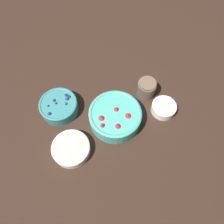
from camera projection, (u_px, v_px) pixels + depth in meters
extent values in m
plane|color=black|center=(99.00, 122.00, 1.01)|extent=(4.00, 4.00, 0.00)
cylinder|color=#47AD9E|center=(115.00, 117.00, 0.99)|extent=(0.23, 0.23, 0.07)
torus|color=#47AD9E|center=(115.00, 113.00, 0.96)|extent=(0.23, 0.23, 0.02)
cylinder|color=red|center=(115.00, 115.00, 0.97)|extent=(0.19, 0.19, 0.02)
cone|color=red|center=(116.00, 108.00, 0.95)|extent=(0.03, 0.03, 0.03)
cone|color=red|center=(128.00, 115.00, 0.94)|extent=(0.04, 0.04, 0.02)
cone|color=red|center=(118.00, 126.00, 0.92)|extent=(0.03, 0.03, 0.02)
cone|color=red|center=(102.00, 117.00, 0.94)|extent=(0.05, 0.05, 0.02)
cone|color=red|center=(102.00, 125.00, 0.92)|extent=(0.03, 0.03, 0.03)
cylinder|color=teal|center=(59.00, 107.00, 1.02)|extent=(0.17, 0.17, 0.06)
torus|color=teal|center=(58.00, 104.00, 1.00)|extent=(0.17, 0.17, 0.01)
cylinder|color=#23284C|center=(58.00, 105.00, 1.00)|extent=(0.14, 0.14, 0.02)
sphere|color=#23284C|center=(56.00, 103.00, 0.99)|extent=(0.01, 0.01, 0.01)
sphere|color=#23284C|center=(66.00, 104.00, 0.99)|extent=(0.01, 0.01, 0.01)
sphere|color=#23284C|center=(66.00, 95.00, 1.01)|extent=(0.02, 0.02, 0.02)
sphere|color=#23284C|center=(54.00, 100.00, 1.00)|extent=(0.01, 0.01, 0.01)
sphere|color=#23284C|center=(69.00, 97.00, 1.01)|extent=(0.01, 0.01, 0.01)
sphere|color=#23284C|center=(67.00, 96.00, 1.01)|extent=(0.01, 0.01, 0.01)
sphere|color=#23284C|center=(67.00, 99.00, 1.00)|extent=(0.02, 0.02, 0.02)
sphere|color=#23284C|center=(49.00, 114.00, 0.97)|extent=(0.02, 0.02, 0.02)
sphere|color=#23284C|center=(48.00, 106.00, 0.99)|extent=(0.01, 0.01, 0.01)
cylinder|color=white|center=(71.00, 149.00, 0.93)|extent=(0.16, 0.16, 0.04)
torus|color=white|center=(70.00, 147.00, 0.91)|extent=(0.16, 0.16, 0.01)
cylinder|color=beige|center=(71.00, 148.00, 0.92)|extent=(0.13, 0.13, 0.01)
cylinder|color=beige|center=(69.00, 151.00, 0.90)|extent=(0.03, 0.03, 0.00)
cylinder|color=beige|center=(77.00, 148.00, 0.91)|extent=(0.03, 0.03, 0.01)
cylinder|color=beige|center=(79.00, 140.00, 0.93)|extent=(0.03, 0.03, 0.00)
cylinder|color=beige|center=(79.00, 137.00, 0.93)|extent=(0.03, 0.03, 0.00)
cylinder|color=beige|center=(71.00, 155.00, 0.89)|extent=(0.03, 0.03, 0.01)
cylinder|color=beige|center=(68.00, 139.00, 0.93)|extent=(0.03, 0.03, 0.01)
cylinder|color=beige|center=(80.00, 144.00, 0.92)|extent=(0.02, 0.02, 0.00)
cylinder|color=beige|center=(61.00, 142.00, 0.92)|extent=(0.03, 0.03, 0.00)
cylinder|color=beige|center=(81.00, 143.00, 0.92)|extent=(0.03, 0.03, 0.00)
cylinder|color=white|center=(164.00, 108.00, 1.02)|extent=(0.11, 0.11, 0.04)
torus|color=white|center=(164.00, 106.00, 1.01)|extent=(0.11, 0.11, 0.01)
cylinder|color=white|center=(164.00, 107.00, 1.01)|extent=(0.09, 0.09, 0.01)
ellipsoid|color=white|center=(164.00, 106.00, 1.01)|extent=(0.05, 0.05, 0.02)
cylinder|color=brown|center=(146.00, 89.00, 1.05)|extent=(0.09, 0.09, 0.08)
cylinder|color=#512D1E|center=(146.00, 89.00, 1.06)|extent=(0.07, 0.07, 0.06)
cylinder|color=brown|center=(148.00, 83.00, 1.01)|extent=(0.08, 0.08, 0.01)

